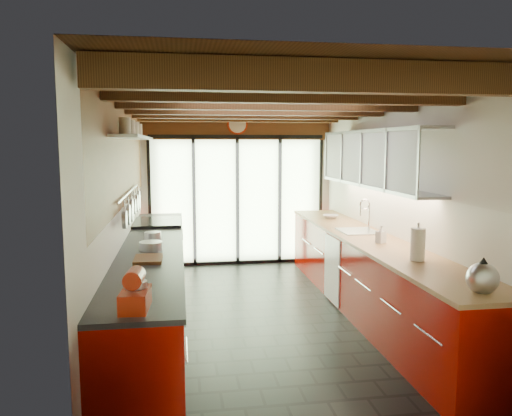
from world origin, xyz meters
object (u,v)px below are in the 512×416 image
paper_towel (418,245)px  stand_mixer (135,293)px  kettle (483,276)px  soap_bottle (381,234)px  bowl (331,217)px

paper_towel → stand_mixer: bearing=-158.0°
stand_mixer → kettle: size_ratio=0.99×
soap_bottle → stand_mixer: bearing=-143.1°
paper_towel → bowl: size_ratio=1.59×
kettle → bowl: (-0.00, 3.79, -0.09)m
paper_towel → soap_bottle: bearing=90.0°
paper_towel → bowl: bearing=90.0°
paper_towel → soap_bottle: paper_towel is taller
paper_towel → bowl: (0.00, 2.75, -0.13)m
stand_mixer → bowl: stand_mixer is taller
stand_mixer → paper_towel: 2.74m
soap_bottle → kettle: bearing=-90.0°
kettle → stand_mixer: bearing=179.8°
paper_towel → bowl: 2.76m
stand_mixer → bowl: bearing=56.1°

